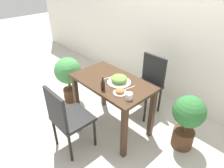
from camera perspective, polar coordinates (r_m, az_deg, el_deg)
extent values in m
plane|color=#B7B2A8|center=(3.02, 0.00, -11.77)|extent=(16.00, 16.00, 0.00)
cube|color=white|center=(3.27, 16.80, 16.60)|extent=(8.00, 0.05, 2.60)
cube|color=#3D2819|center=(2.56, 0.00, 0.61)|extent=(1.07, 0.62, 0.04)
cube|color=#3D2819|center=(2.97, -10.14, -4.05)|extent=(0.06, 0.06, 0.73)
cube|color=#3D2819|center=(2.38, 3.46, -14.03)|extent=(0.06, 0.06, 0.73)
cube|color=#3D2819|center=(3.22, -2.48, -0.45)|extent=(0.06, 0.06, 0.73)
cube|color=#3D2819|center=(2.69, 11.28, -8.41)|extent=(0.06, 0.06, 0.73)
cube|color=black|center=(2.50, -11.13, -9.61)|extent=(0.42, 0.42, 0.04)
cube|color=black|center=(2.28, -15.77, -7.03)|extent=(0.40, 0.04, 0.44)
cylinder|color=black|center=(2.61, -4.99, -13.75)|extent=(0.03, 0.03, 0.43)
cylinder|color=black|center=(2.84, -9.60, -9.84)|extent=(0.03, 0.03, 0.43)
cylinder|color=black|center=(2.48, -11.79, -17.53)|extent=(0.03, 0.03, 0.43)
cylinder|color=black|center=(2.72, -16.00, -13.01)|extent=(0.03, 0.03, 0.43)
cube|color=black|center=(3.06, 9.28, -0.93)|extent=(0.42, 0.42, 0.04)
cube|color=black|center=(3.08, 11.90, 4.16)|extent=(0.40, 0.04, 0.44)
cylinder|color=black|center=(3.17, 4.34, -4.43)|extent=(0.03, 0.03, 0.43)
cylinder|color=black|center=(2.99, 9.40, -7.33)|extent=(0.03, 0.03, 0.43)
cylinder|color=black|center=(3.40, 8.51, -1.98)|extent=(0.03, 0.03, 0.43)
cylinder|color=black|center=(3.23, 13.42, -4.51)|extent=(0.03, 0.03, 0.43)
cylinder|color=white|center=(2.51, 2.02, 0.53)|extent=(0.30, 0.30, 0.01)
ellipsoid|color=olive|center=(2.49, 2.04, 1.53)|extent=(0.21, 0.21, 0.09)
cylinder|color=white|center=(2.31, 2.27, -2.54)|extent=(0.16, 0.16, 0.01)
ellipsoid|color=#CC6633|center=(2.29, 2.29, -1.92)|extent=(0.11, 0.11, 0.05)
cylinder|color=white|center=(2.20, 4.88, -3.48)|extent=(0.08, 0.08, 0.08)
cylinder|color=black|center=(2.34, -2.61, -0.45)|extent=(0.05, 0.05, 0.12)
cylinder|color=black|center=(2.30, -2.65, 1.12)|extent=(0.02, 0.02, 0.03)
sphere|color=black|center=(2.29, -2.67, 1.73)|extent=(0.02, 0.02, 0.02)
cube|color=silver|center=(2.62, -0.72, 1.92)|extent=(0.04, 0.20, 0.00)
cube|color=silver|center=(2.41, 5.00, -1.13)|extent=(0.04, 0.17, 0.00)
cylinder|color=#51331E|center=(3.53, -11.70, -2.90)|extent=(0.23, 0.23, 0.23)
cylinder|color=brown|center=(3.43, -12.01, -0.41)|extent=(0.04, 0.04, 0.13)
sphere|color=#428947|center=(3.30, -12.54, 3.75)|extent=(0.43, 0.43, 0.43)
cylinder|color=#51331E|center=(2.82, 19.48, -14.30)|extent=(0.27, 0.27, 0.25)
cylinder|color=brown|center=(2.70, 20.16, -11.56)|extent=(0.05, 0.05, 0.12)
sphere|color=#2D6B33|center=(2.54, 21.19, -7.33)|extent=(0.39, 0.39, 0.39)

